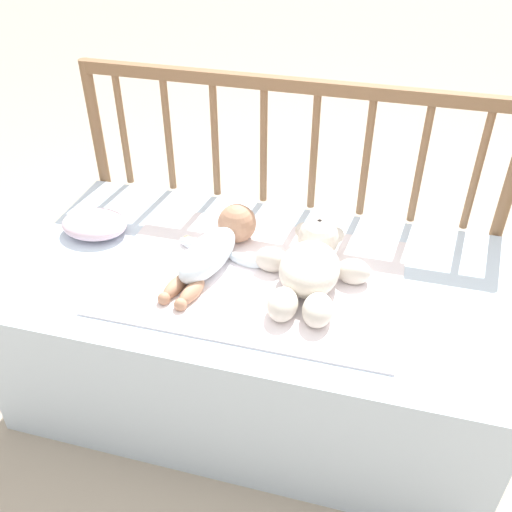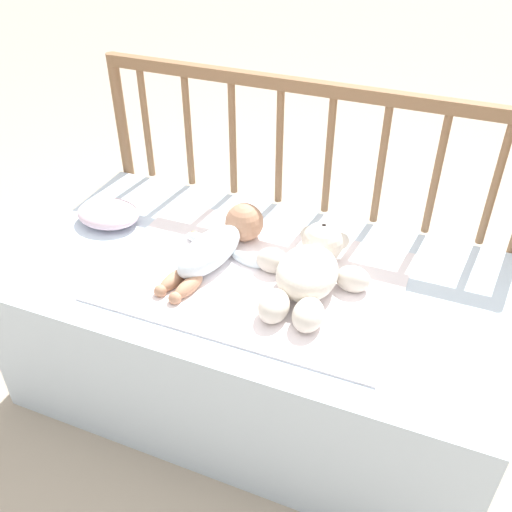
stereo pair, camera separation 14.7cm
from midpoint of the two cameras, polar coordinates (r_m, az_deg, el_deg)
ground_plane at (r=1.81m, az=2.44°, el=-12.66°), size 12.00×12.00×0.00m
crib_mattress at (r=1.66m, az=2.63°, el=-7.74°), size 1.30×0.70×0.44m
crib_rail at (r=1.73m, az=7.22°, el=9.31°), size 1.30×0.04×0.83m
blanket at (r=1.50m, az=2.54°, el=-2.09°), size 0.76×0.51×0.01m
teddy_bear at (r=1.45m, az=8.28°, el=-1.46°), size 0.31×0.38×0.12m
baby at (r=1.54m, az=-0.96°, el=1.06°), size 0.26×0.40×0.11m
small_pillow at (r=1.73m, az=-12.24°, el=4.09°), size 0.19×0.15×0.06m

